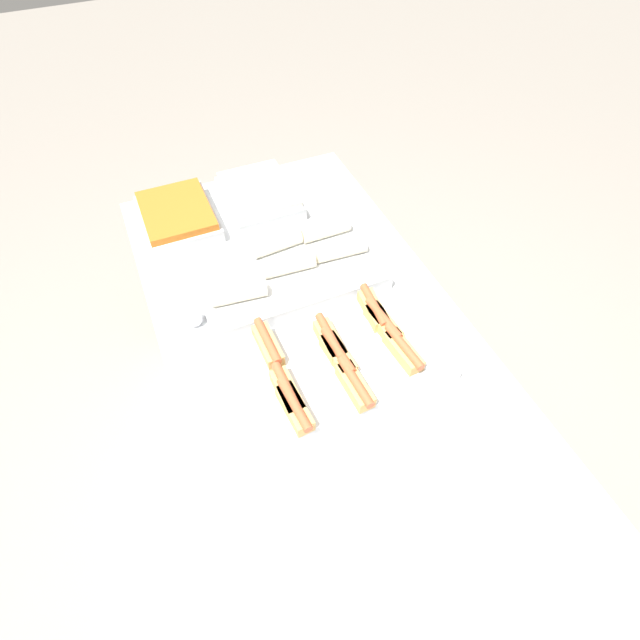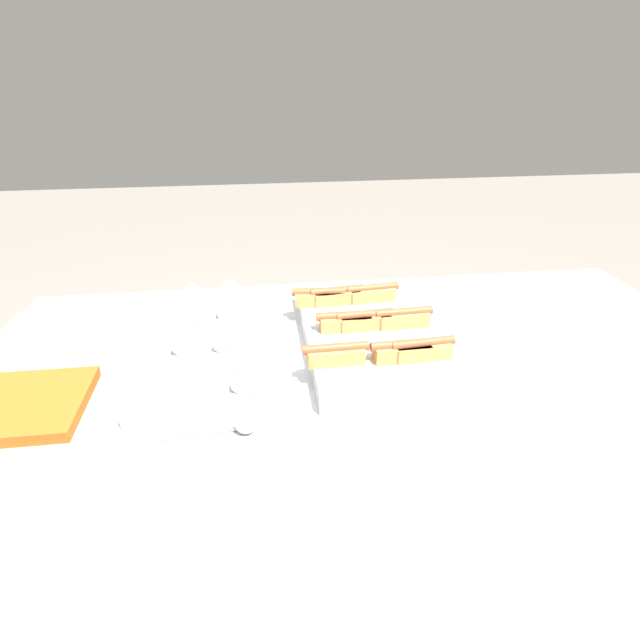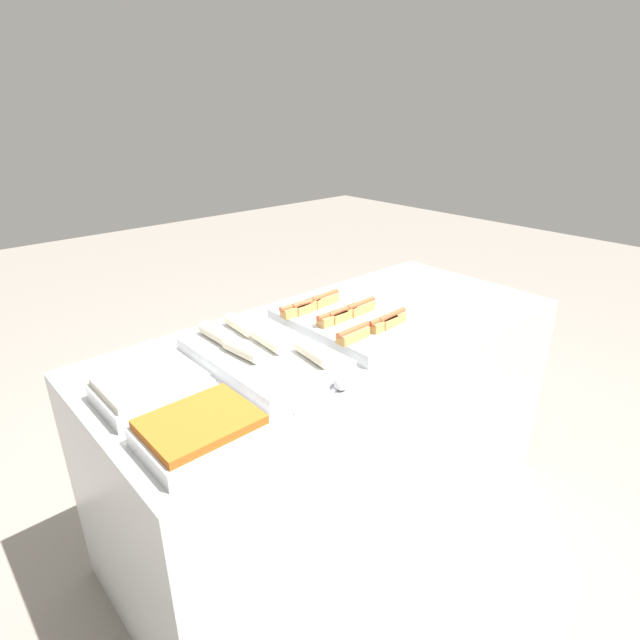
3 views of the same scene
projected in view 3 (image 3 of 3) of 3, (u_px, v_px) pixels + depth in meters
The scene contains 7 objects.
ground_plane at pixel (338, 509), 2.25m from camera, with size 12.00×12.00×0.00m, color gray.
counter at pixel (339, 428), 2.08m from camera, with size 1.88×0.83×0.88m.
tray_hotdogs at pixel (343, 322), 1.89m from camera, with size 0.35×0.55×0.10m.
tray_wraps at pixel (261, 353), 1.67m from camera, with size 0.34×0.54×0.10m.
tray_side_front at pixel (201, 431), 1.27m from camera, with size 0.30×0.24×0.07m.
tray_side_back at pixel (151, 387), 1.46m from camera, with size 0.30×0.24×0.07m.
serving_spoon_near at pixel (338, 386), 1.50m from camera, with size 0.21×0.05×0.05m.
Camera 3 is at (-1.22, -1.23, 1.68)m, focal length 28.00 mm.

